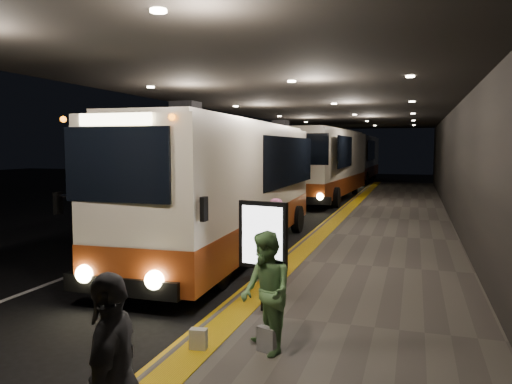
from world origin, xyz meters
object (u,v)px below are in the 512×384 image
Objects in this scene: coach_main at (231,192)px; passenger_waiting_grey at (112,378)px; stanchion_post at (280,255)px; passenger_boarding at (278,236)px; bag_plain at (198,339)px; coach_third at (357,160)px; info_sign at (263,237)px; bag_polka at (267,340)px; coach_second at (327,167)px; passenger_waiting_green at (266,293)px.

coach_main is 6.35× the size of passenger_waiting_grey.
stanchion_post is (-0.34, 6.58, -0.36)m from passenger_waiting_grey.
passenger_boarding is 4.50m from bag_plain.
coach_third reaches higher than bag_plain.
info_sign is (2.43, -4.97, -0.27)m from coach_main.
passenger_waiting_grey is 3.04m from bag_polka.
coach_main is 30.69m from coach_third.
coach_second is 21.68m from passenger_waiting_green.
stanchion_post is (-0.79, 3.68, -0.30)m from passenger_waiting_green.
bag_polka is at bearing -68.05° from coach_main.
passenger_boarding is at bearing 166.15° from passenger_waiting_grey.
passenger_boarding is 5.64× the size of bag_plain.
passenger_waiting_grey is (-0.46, -2.90, 0.06)m from passenger_waiting_green.
passenger_waiting_green is at bearing -155.92° from passenger_boarding.
bag_plain is at bearing 171.52° from passenger_waiting_grey.
stanchion_post reaches higher than bag_plain.
passenger_waiting_grey is (2.39, -24.39, -0.77)m from coach_second.
bag_plain is at bearing -91.67° from stanchion_post.
passenger_waiting_grey is 0.95× the size of info_sign.
passenger_boarding is 1.00× the size of passenger_waiting_green.
coach_main is at bearing 126.60° from stanchion_post.
stanchion_post is at bearing 108.02° from info_sign.
coach_third is 35.11× the size of bag_polka.
coach_second is (0.13, 14.87, 0.13)m from coach_main.
passenger_waiting_green is 1.15m from bag_plain.
bag_polka is at bearing 152.83° from passenger_waiting_grey.
passenger_waiting_grey reaches higher than bag_plain.
coach_third is at bearing 146.91° from passenger_waiting_green.
bag_plain is (1.94, -21.69, -1.52)m from coach_second.
passenger_waiting_green is at bearing -60.70° from info_sign.
coach_main is 0.95× the size of coach_third.
coach_second is at bearing 17.32° from passenger_boarding.
passenger_boarding is 4.39m from bag_polka.
coach_third is 6.72× the size of passenger_waiting_grey.
passenger_waiting_green is at bearing -79.58° from coach_second.
coach_main is 33.20× the size of bag_polka.
coach_third is 11.29× the size of stanchion_post.
coach_main is at bearing 114.37° from bag_polka.
info_sign is at bearing 160.80° from passenger_waiting_green.
bag_plain is (-0.91, -0.20, -0.68)m from passenger_waiting_green.
stanchion_post reaches higher than bag_polka.
passenger_boarding is at bearing 107.77° from stanchion_post.
stanchion_post is at bearing -85.46° from coach_third.
info_sign is at bearing 163.12° from passenger_waiting_grey.
coach_second reaches higher than bag_polka.
bag_polka is (0.47, 2.91, -0.72)m from passenger_waiting_grey.
coach_second reaches higher than coach_main.
coach_main is at bearing -87.63° from coach_second.
coach_third is 7.24× the size of passenger_waiting_green.
bag_plain is at bearing -75.55° from coach_main.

